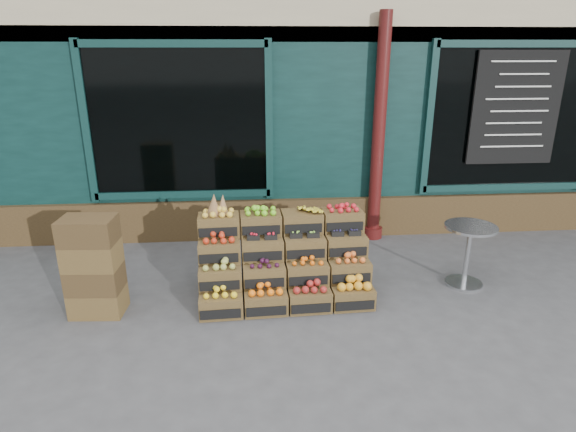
{
  "coord_description": "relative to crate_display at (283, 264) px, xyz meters",
  "views": [
    {
      "loc": [
        -0.63,
        -4.64,
        2.73
      ],
      "look_at": [
        -0.2,
        0.7,
        0.85
      ],
      "focal_mm": 30.0,
      "sensor_mm": 36.0,
      "label": 1
    }
  ],
  "objects": [
    {
      "name": "crate_display",
      "position": [
        0.0,
        0.0,
        0.0
      ],
      "size": [
        1.94,
        1.01,
        1.19
      ],
      "rotation": [
        0.0,
        0.0,
        0.04
      ],
      "color": "brown",
      "rests_on": "ground"
    },
    {
      "name": "shopkeeper",
      "position": [
        -1.17,
        2.54,
        0.61
      ],
      "size": [
        0.84,
        0.7,
        1.95
      ],
      "primitive_type": "imported",
      "rotation": [
        0.0,
        0.0,
        3.53
      ],
      "color": "#1C6331",
      "rests_on": "ground"
    },
    {
      "name": "ground",
      "position": [
        0.28,
        -0.39,
        -0.37
      ],
      "size": [
        60.0,
        60.0,
        0.0
      ],
      "primitive_type": "plane",
      "color": "#424245",
      "rests_on": "ground"
    },
    {
      "name": "shop_facade",
      "position": [
        0.29,
        4.72,
        2.03
      ],
      "size": [
        12.0,
        6.24,
        4.8
      ],
      "color": "#0C2A28",
      "rests_on": "ground"
    },
    {
      "name": "spare_crates",
      "position": [
        -2.02,
        -0.28,
        0.18
      ],
      "size": [
        0.57,
        0.41,
        1.09
      ],
      "rotation": [
        0.0,
        0.0,
        -0.06
      ],
      "color": "brown",
      "rests_on": "ground"
    },
    {
      "name": "bistro_table",
      "position": [
        2.21,
        0.04,
        0.11
      ],
      "size": [
        0.61,
        0.61,
        0.76
      ],
      "rotation": [
        0.0,
        0.0,
        -0.19
      ],
      "color": "silver",
      "rests_on": "ground"
    }
  ]
}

